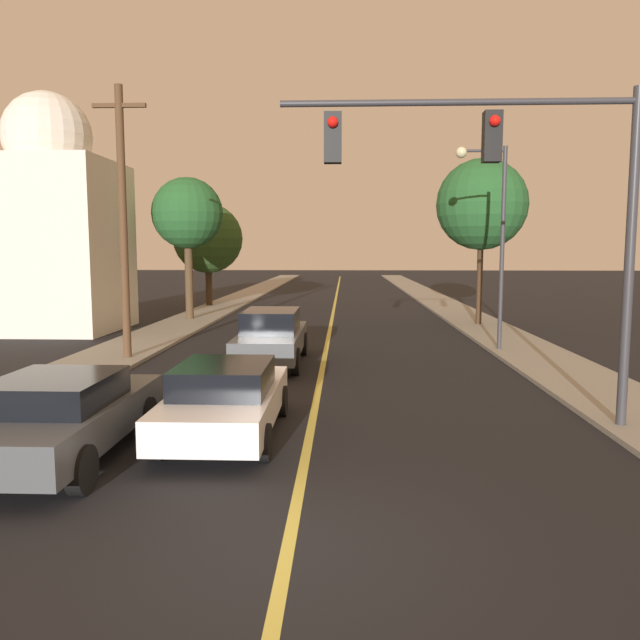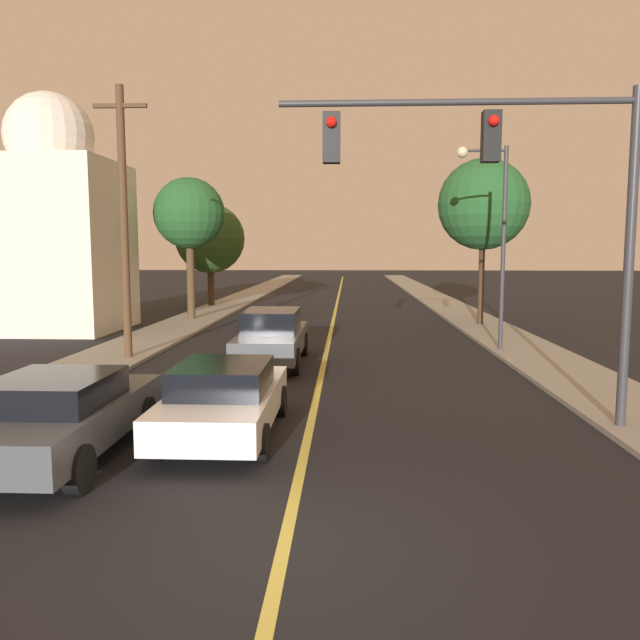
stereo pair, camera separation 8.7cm
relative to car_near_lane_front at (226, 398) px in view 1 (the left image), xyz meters
name	(u,v)px [view 1 (the left image)]	position (x,y,z in m)	size (l,w,h in m)	color
ground_plane	(288,549)	(1.52, -4.27, -0.71)	(200.00, 200.00, 0.00)	black
road_surface	(336,300)	(1.52, 31.73, -0.70)	(10.86, 80.00, 0.01)	black
sidewalk_left	(239,299)	(-5.16, 31.73, -0.65)	(2.50, 80.00, 0.12)	gray
sidewalk_right	(433,299)	(8.20, 31.73, -0.65)	(2.50, 80.00, 0.12)	gray
car_near_lane_front	(226,398)	(0.00, 0.00, 0.00)	(1.95, 4.50, 1.36)	white
car_near_lane_second	(272,336)	(0.00, 7.15, 0.14)	(1.87, 5.18, 1.65)	#474C51
car_outer_lane_front	(60,415)	(-2.39, -1.43, 0.04)	(2.05, 4.54, 1.41)	#474C51
traffic_signal_mast	(514,183)	(5.21, 0.64, 3.89)	(6.48, 0.42, 6.15)	#333338
streetlamp_right	(491,219)	(6.91, 9.76, 3.68)	(1.66, 0.36, 6.60)	#333338
utility_pole_left	(123,218)	(-4.51, 7.65, 3.62)	(1.60, 0.24, 8.09)	#513823
tree_left_near	(187,214)	(-5.29, 18.51, 4.37)	(3.34, 3.34, 6.68)	#4C3823
tree_left_far	(208,239)	(-5.97, 25.89, 3.36)	(4.10, 4.10, 6.01)	#3D2B1C
tree_right_near	(482,205)	(8.10, 16.80, 4.65)	(3.96, 3.96, 7.22)	#3D2B1C
domed_building_left	(52,227)	(-10.07, 14.74, 3.64)	(5.32, 5.32, 9.80)	silver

